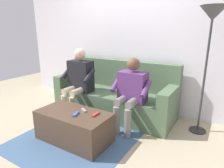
{
  "coord_description": "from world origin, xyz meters",
  "views": [
    {
      "loc": [
        -1.67,
        2.71,
        1.47
      ],
      "look_at": [
        0.0,
        -0.03,
        0.56
      ],
      "focal_mm": 31.11,
      "sensor_mm": 36.0,
      "label": 1
    }
  ],
  "objects": [
    {
      "name": "back_wall",
      "position": [
        0.0,
        -0.59,
        1.29
      ],
      "size": [
        5.02,
        0.06,
        2.58
      ],
      "primitive_type": "cube",
      "color": "silver",
      "rests_on": "ground"
    },
    {
      "name": "floor_lamp",
      "position": [
        -1.41,
        -0.19,
        1.54
      ],
      "size": [
        0.34,
        0.34,
        1.76
      ],
      "color": "#2D2D2D",
      "rests_on": "ground"
    },
    {
      "name": "remote_red",
      "position": [
        -0.31,
        0.87,
        0.42
      ],
      "size": [
        0.04,
        0.14,
        0.02
      ],
      "primitive_type": "cube",
      "rotation": [
        0.0,
        0.0,
        4.74
      ],
      "color": "#B73333",
      "rests_on": "coffee_table"
    },
    {
      "name": "coffee_table",
      "position": [
        0.0,
        0.96,
        0.2
      ],
      "size": [
        0.99,
        0.52,
        0.41
      ],
      "color": "#4C3828",
      "rests_on": "ground"
    },
    {
      "name": "floor_rug",
      "position": [
        0.0,
        0.84,
        0.0
      ],
      "size": [
        1.51,
        1.71,
        0.01
      ],
      "primitive_type": "cube",
      "color": "#426084",
      "rests_on": "ground"
    },
    {
      "name": "ground_plane",
      "position": [
        0.0,
        0.6,
        0.0
      ],
      "size": [
        8.0,
        8.0,
        0.0
      ],
      "primitive_type": "plane",
      "color": "tan"
    },
    {
      "name": "remote_blue",
      "position": [
        -0.08,
        1.0,
        0.42
      ],
      "size": [
        0.08,
        0.14,
        0.02
      ],
      "primitive_type": "cube",
      "rotation": [
        0.0,
        0.0,
        1.9
      ],
      "color": "#3860B7",
      "rests_on": "coffee_table"
    },
    {
      "name": "person_right_seated",
      "position": [
        0.5,
        0.25,
        0.65
      ],
      "size": [
        0.57,
        0.51,
        1.17
      ],
      "color": "black",
      "rests_on": "ground"
    },
    {
      "name": "person_left_seated",
      "position": [
        -0.5,
        0.24,
        0.61
      ],
      "size": [
        0.56,
        0.5,
        1.08
      ],
      "color": "#5B3370",
      "rests_on": "ground"
    },
    {
      "name": "couch",
      "position": [
        0.0,
        -0.14,
        0.32
      ],
      "size": [
        2.14,
        0.79,
        0.93
      ],
      "color": "#516B4C",
      "rests_on": "ground"
    },
    {
      "name": "remote_gray",
      "position": [
        -0.09,
        0.85,
        0.42
      ],
      "size": [
        0.12,
        0.09,
        0.02
      ],
      "primitive_type": "cube",
      "rotation": [
        0.0,
        0.0,
        5.74
      ],
      "color": "gray",
      "rests_on": "coffee_table"
    }
  ]
}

